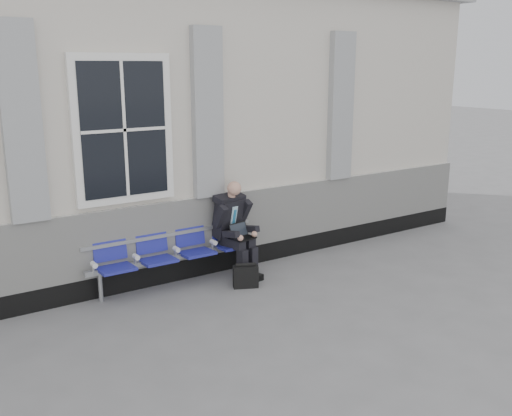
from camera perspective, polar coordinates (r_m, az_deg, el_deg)
ground at (r=6.93m, az=-10.56°, el=-12.49°), size 70.00×70.00×0.00m
station_building at (r=9.55m, az=-19.51°, el=8.20°), size 14.40×4.40×4.49m
bench at (r=8.20m, az=-8.19°, el=-3.96°), size 2.60×0.47×0.91m
businessman at (r=8.43m, az=-2.19°, el=-1.72°), size 0.62×0.83×1.44m
briefcase at (r=8.14m, az=-1.05°, el=-6.82°), size 0.38×0.28×0.36m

